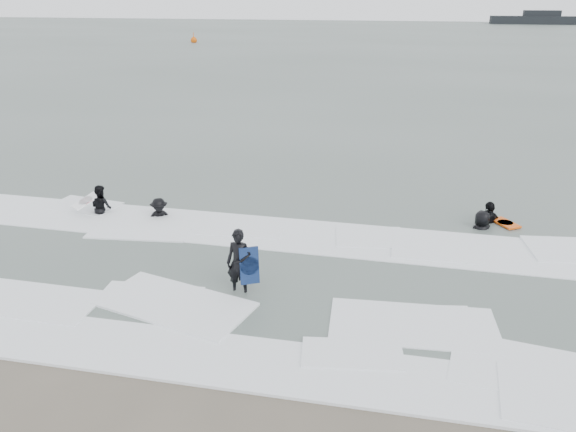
% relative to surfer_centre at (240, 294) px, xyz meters
% --- Properties ---
extents(ground, '(320.00, 320.00, 0.00)m').
position_rel_surfer_centre_xyz_m(ground, '(0.62, -2.18, 0.00)').
color(ground, brown).
rests_on(ground, ground).
extents(sea, '(320.00, 320.00, 0.00)m').
position_rel_surfer_centre_xyz_m(sea, '(0.62, 77.82, 0.06)').
color(sea, '#47544C').
rests_on(sea, ground).
extents(surfer_centre, '(0.67, 0.46, 1.78)m').
position_rel_surfer_centre_xyz_m(surfer_centre, '(0.00, 0.00, 0.00)').
color(surfer_centre, black).
rests_on(surfer_centre, ground).
extents(surfer_wading, '(0.96, 0.87, 1.61)m').
position_rel_surfer_centre_xyz_m(surfer_wading, '(-6.33, 4.27, 0.00)').
color(surfer_wading, black).
rests_on(surfer_wading, ground).
extents(surfer_breaker, '(1.18, 1.02, 1.59)m').
position_rel_surfer_centre_xyz_m(surfer_breaker, '(-4.20, 4.32, 0.00)').
color(surfer_breaker, black).
rests_on(surfer_breaker, ground).
extents(surfer_right_near, '(1.11, 1.14, 1.92)m').
position_rel_surfer_centre_xyz_m(surfer_right_near, '(6.68, 6.36, 0.00)').
color(surfer_right_near, black).
rests_on(surfer_right_near, ground).
extents(surfer_right_far, '(1.03, 0.89, 1.79)m').
position_rel_surfer_centre_xyz_m(surfer_right_far, '(6.40, 5.74, 0.00)').
color(surfer_right_far, black).
rests_on(surfer_right_far, ground).
extents(surf_foam, '(30.03, 9.06, 0.09)m').
position_rel_surfer_centre_xyz_m(surf_foam, '(0.62, 1.52, 0.04)').
color(surf_foam, white).
rests_on(surf_foam, ground).
extents(bodyboards, '(14.85, 6.98, 1.25)m').
position_rel_surfer_centre_xyz_m(bodyboards, '(0.24, 3.45, 0.50)').
color(bodyboards, '#0F2049').
rests_on(bodyboards, ground).
extents(buoy, '(1.00, 1.00, 1.65)m').
position_rel_surfer_centre_xyz_m(buoy, '(-30.59, 74.11, 0.42)').
color(buoy, '#D05009').
rests_on(buoy, ground).
extents(vessel_horizon, '(24.27, 4.33, 3.29)m').
position_rel_surfer_centre_xyz_m(vessel_horizon, '(33.18, 147.48, 1.24)').
color(vessel_horizon, black).
rests_on(vessel_horizon, ground).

